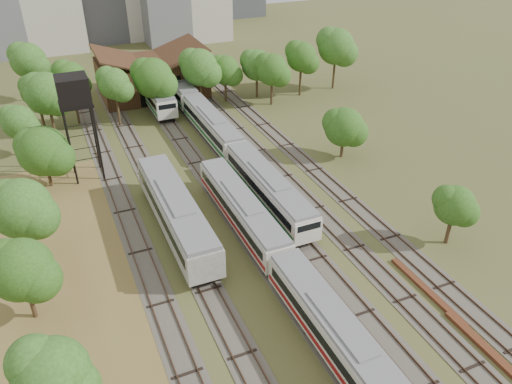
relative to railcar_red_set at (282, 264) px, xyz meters
name	(u,v)px	position (x,y,z in m)	size (l,w,h in m)	color
ground	(364,352)	(2.00, -9.11, -1.76)	(240.00, 240.00, 0.00)	#475123
dry_grass_patch	(86,350)	(-16.00, -1.11, -1.74)	(14.00, 60.00, 0.04)	brown
tracks	(229,188)	(1.33, 15.89, -1.72)	(24.60, 80.00, 0.19)	#4C473D
railcar_red_set	(282,264)	(0.00, 0.00, 0.00)	(2.70, 34.58, 3.33)	black
railcar_green_set	(212,126)	(4.00, 28.83, 0.06)	(2.79, 52.08, 3.45)	black
railcar_rear	(154,93)	(0.00, 43.79, 0.15)	(2.93, 16.08, 3.62)	black
old_grey_coach	(176,213)	(-6.00, 10.32, 0.41)	(3.21, 18.00, 3.98)	black
water_tower	(74,93)	(-12.22, 25.08, 8.08)	(3.38, 3.38, 11.67)	black
rail_pile_near	(496,358)	(10.00, -13.34, -1.60)	(0.63, 9.49, 0.32)	brown
rail_pile_far	(427,291)	(10.20, -5.94, -1.62)	(0.54, 8.67, 0.28)	brown
maintenance_shed	(152,76)	(1.00, 48.87, 1.15)	(16.45, 11.55, 7.58)	#381D14
tree_band_left	(32,158)	(-17.46, 21.35, 3.32)	(7.69, 73.90, 8.92)	#382616
tree_band_far	(200,70)	(6.21, 39.89, 4.13)	(49.40, 7.48, 9.77)	#382616
tree_band_right	(324,110)	(16.56, 21.98, 2.79)	(5.07, 42.59, 7.77)	#382616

